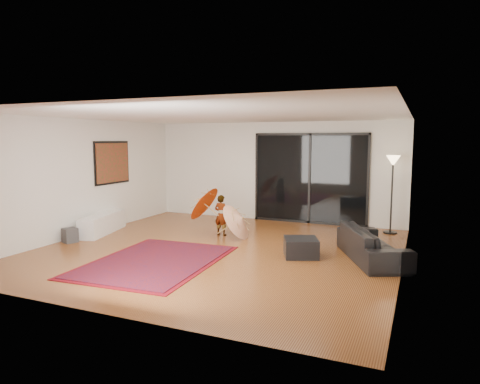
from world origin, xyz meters
The scene contains 17 objects.
floor centered at (0.00, 0.00, 0.00)m, with size 7.00×7.00×0.00m, color #955829.
ceiling centered at (0.00, 0.00, 2.70)m, with size 7.00×7.00×0.00m, color white.
wall_back centered at (0.00, 3.50, 1.35)m, with size 7.00×7.00×0.00m, color silver.
wall_front centered at (0.00, -3.50, 1.35)m, with size 7.00×7.00×0.00m, color silver.
wall_left centered at (-3.50, 0.00, 1.35)m, with size 7.00×7.00×0.00m, color silver.
wall_right centered at (3.50, 0.00, 1.35)m, with size 7.00×7.00×0.00m, color silver.
sliding_door centered at (1.00, 3.47, 1.20)m, with size 3.06×0.07×2.40m.
painting centered at (-3.46, 1.00, 1.65)m, with size 0.04×1.28×1.08m.
media_console centered at (-3.25, 0.32, 0.23)m, with size 0.42×1.67×0.46m, color white.
speaker centered at (-3.25, -0.72, 0.16)m, with size 0.27×0.27×0.31m, color #424244.
persian_rug centered at (-0.69, -1.24, 0.01)m, with size 2.32×3.12×0.02m.
sofa centered at (2.95, 0.47, 0.30)m, with size 2.04×0.80×0.60m, color black.
ottoman centered at (1.68, 0.16, 0.18)m, with size 0.62×0.62×0.36m, color black.
floor_lamp centered at (3.10, 3.01, 1.47)m, with size 0.32×0.32×1.86m.
child centered at (-0.53, 1.22, 0.48)m, with size 0.35×0.23×0.95m, color #999999.
parasol_orange centered at (-1.08, 1.17, 0.73)m, with size 0.66×0.92×0.91m.
parasol_white centered at (0.07, 1.07, 0.50)m, with size 0.65×0.89×0.95m.
Camera 1 is at (3.75, -7.64, 2.23)m, focal length 32.00 mm.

